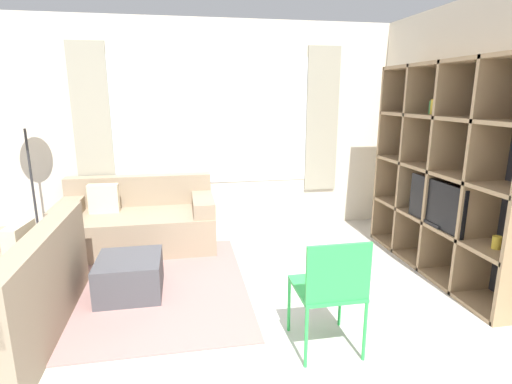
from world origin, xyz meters
The scene contains 9 objects.
wall_back centered at (0.00, 3.23, 1.36)m, with size 5.91×0.11×2.70m.
wall_right centered at (2.39, 1.60, 1.35)m, with size 0.07×4.40×2.70m, color beige.
area_rug centered at (-1.19, 1.60, 0.01)m, with size 2.66×2.15×0.01m, color gray.
shelving_unit centered at (2.18, 1.45, 1.04)m, with size 0.41×2.11×2.10m.
couch_main centered at (-0.95, 2.72, 0.30)m, with size 1.76×0.93×0.81m.
couch_side centered at (-1.78, 1.00, 0.30)m, with size 0.93×1.76×0.81m.
ottoman centered at (-0.92, 1.49, 0.18)m, with size 0.57×0.59×0.35m.
floor_lamp centered at (-2.14, 2.92, 1.47)m, with size 0.38×0.38×1.69m.
folding_chair centered at (0.56, 0.36, 0.52)m, with size 0.44×0.46×0.86m.
Camera 1 is at (-0.40, -2.01, 1.79)m, focal length 28.00 mm.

